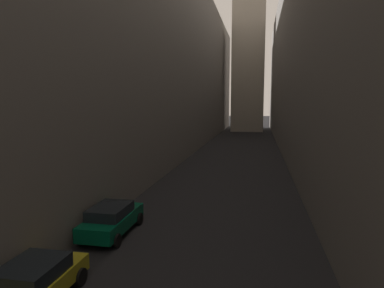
# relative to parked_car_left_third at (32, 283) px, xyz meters

# --- Properties ---
(ground_plane) EXTENTS (264.00, 264.00, 0.00)m
(ground_plane) POSITION_rel_parked_car_left_third_xyz_m (4.40, 30.17, -0.73)
(ground_plane) COLOR black
(building_block_left) EXTENTS (11.36, 108.00, 23.85)m
(building_block_left) POSITION_rel_parked_car_left_third_xyz_m (-6.78, 32.17, 11.20)
(building_block_left) COLOR slate
(building_block_left) RESTS_ON ground
(building_block_right) EXTENTS (14.76, 108.00, 24.00)m
(building_block_right) POSITION_rel_parked_car_left_third_xyz_m (17.28, 32.17, 11.27)
(building_block_right) COLOR slate
(building_block_right) RESTS_ON ground
(parked_car_left_third) EXTENTS (2.00, 4.14, 1.38)m
(parked_car_left_third) POSITION_rel_parked_car_left_third_xyz_m (0.00, 0.00, 0.00)
(parked_car_left_third) COLOR #A59919
(parked_car_left_third) RESTS_ON ground
(parked_car_left_far) EXTENTS (1.95, 4.31, 1.49)m
(parked_car_left_far) POSITION_rel_parked_car_left_third_xyz_m (-0.00, 6.02, 0.06)
(parked_car_left_far) COLOR #05472D
(parked_car_left_far) RESTS_ON ground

